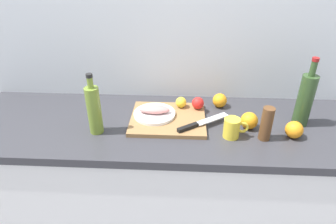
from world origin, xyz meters
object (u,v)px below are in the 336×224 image
(fish_fillet, at_px, (154,109))
(coffee_mug_0, at_px, (232,128))
(white_plate, at_px, (155,114))
(wine_bottle, at_px, (305,99))
(cutting_board, at_px, (168,119))
(lemon_0, at_px, (181,102))
(orange_0, at_px, (220,100))
(olive_oil_bottle, at_px, (94,109))
(pepper_mill, at_px, (266,124))
(chef_knife, at_px, (197,124))

(fish_fillet, xyz_separation_m, coffee_mug_0, (0.37, -0.14, -0.01))
(white_plate, height_order, wine_bottle, wine_bottle)
(cutting_board, bearing_deg, fish_fillet, 166.47)
(lemon_0, height_order, orange_0, same)
(fish_fillet, relative_size, olive_oil_bottle, 0.53)
(pepper_mill, bearing_deg, lemon_0, 147.91)
(cutting_board, bearing_deg, coffee_mug_0, -22.42)
(chef_knife, relative_size, pepper_mill, 1.59)
(olive_oil_bottle, distance_m, coffee_mug_0, 0.63)
(coffee_mug_0, bearing_deg, wine_bottle, 20.66)
(lemon_0, relative_size, orange_0, 0.74)
(orange_0, height_order, pepper_mill, pepper_mill)
(coffee_mug_0, relative_size, orange_0, 1.49)
(fish_fillet, xyz_separation_m, lemon_0, (0.13, 0.09, -0.00))
(pepper_mill, bearing_deg, chef_knife, 168.77)
(white_plate, relative_size, pepper_mill, 1.31)
(coffee_mug_0, bearing_deg, cutting_board, 157.58)
(cutting_board, height_order, olive_oil_bottle, olive_oil_bottle)
(chef_knife, distance_m, lemon_0, 0.20)
(lemon_0, distance_m, orange_0, 0.21)
(cutting_board, relative_size, chef_knife, 1.45)
(lemon_0, bearing_deg, olive_oil_bottle, -150.45)
(cutting_board, distance_m, white_plate, 0.07)
(wine_bottle, xyz_separation_m, orange_0, (-0.38, 0.15, -0.10))
(olive_oil_bottle, bearing_deg, white_plate, 26.72)
(white_plate, height_order, olive_oil_bottle, olive_oil_bottle)
(cutting_board, bearing_deg, white_plate, 166.47)
(fish_fillet, xyz_separation_m, wine_bottle, (0.72, -0.01, 0.08))
(cutting_board, bearing_deg, pepper_mill, -16.49)
(orange_0, bearing_deg, wine_bottle, -21.73)
(chef_knife, distance_m, coffee_mug_0, 0.17)
(white_plate, relative_size, orange_0, 2.75)
(cutting_board, distance_m, lemon_0, 0.13)
(wine_bottle, height_order, coffee_mug_0, wine_bottle)
(white_plate, bearing_deg, cutting_board, -13.53)
(fish_fillet, distance_m, wine_bottle, 0.72)
(fish_fillet, relative_size, chef_knife, 0.62)
(pepper_mill, bearing_deg, orange_0, 120.90)
(coffee_mug_0, height_order, pepper_mill, pepper_mill)
(fish_fillet, distance_m, orange_0, 0.37)
(orange_0, bearing_deg, coffee_mug_0, -84.31)
(orange_0, bearing_deg, lemon_0, -166.26)
(wine_bottle, bearing_deg, chef_knife, -171.05)
(white_plate, xyz_separation_m, chef_knife, (0.21, -0.09, 0.00))
(wine_bottle, relative_size, pepper_mill, 2.13)
(lemon_0, relative_size, olive_oil_bottle, 0.19)
(lemon_0, height_order, coffee_mug_0, coffee_mug_0)
(cutting_board, bearing_deg, wine_bottle, 0.73)
(wine_bottle, relative_size, orange_0, 4.47)
(cutting_board, distance_m, orange_0, 0.32)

